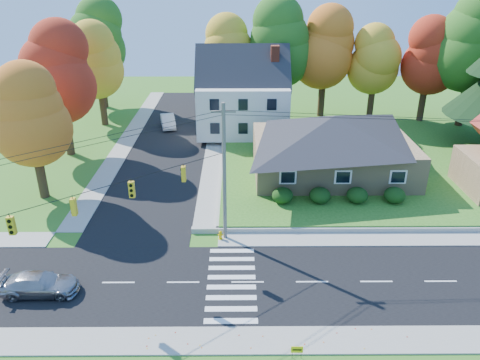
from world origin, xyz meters
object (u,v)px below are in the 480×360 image
at_px(silver_sedan, 40,284).
at_px(fire_hydrant, 220,236).
at_px(white_car, 168,121).
at_px(ranch_house, 333,144).

relative_size(silver_sedan, fire_hydrant, 6.33).
bearing_deg(white_car, silver_sedan, -108.72).
xyz_separation_m(ranch_house, silver_sedan, (-20.37, -16.99, -2.58)).
bearing_deg(fire_hydrant, silver_sedan, -150.44).
distance_m(ranch_house, silver_sedan, 26.65).
xyz_separation_m(white_car, fire_hydrant, (7.18, -25.92, -0.41)).
distance_m(silver_sedan, fire_hydrant, 12.12).
relative_size(ranch_house, fire_hydrant, 20.25).
height_order(ranch_house, silver_sedan, ranch_house).
bearing_deg(silver_sedan, ranch_house, -51.12).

